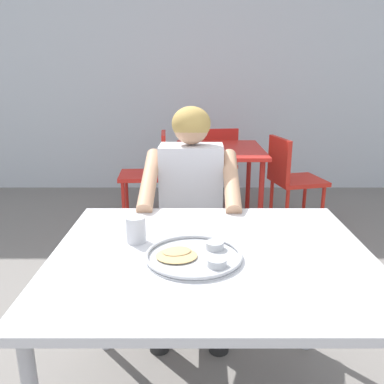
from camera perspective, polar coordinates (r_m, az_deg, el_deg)
name	(u,v)px	position (r m, az deg, el deg)	size (l,w,h in m)	color
back_wall	(191,40)	(4.73, -0.16, 21.04)	(12.00, 0.12, 3.40)	silver
table_foreground	(211,269)	(1.47, 2.82, -11.02)	(1.14, 0.96, 0.73)	silver
thali_tray	(194,255)	(1.38, 0.30, -9.10)	(0.34, 0.34, 0.03)	#B7BABF
drinking_cup	(136,229)	(1.51, -8.06, -5.24)	(0.07, 0.07, 0.10)	silver
chair_foreground	(192,221)	(2.38, -0.05, -4.17)	(0.40, 0.39, 0.86)	silver
diner_foreground	(191,199)	(2.10, -0.17, -0.94)	(0.50, 0.56, 1.18)	black
table_background_red	(219,158)	(3.52, 3.89, 4.85)	(0.77, 0.86, 0.71)	red
chair_red_left	(151,170)	(3.62, -5.89, 3.11)	(0.45, 0.41, 0.84)	red
chair_red_right	(290,176)	(3.58, 13.96, 2.30)	(0.50, 0.48, 0.82)	red
chair_red_far	(218,160)	(4.19, 3.75, 4.63)	(0.43, 0.44, 0.81)	red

